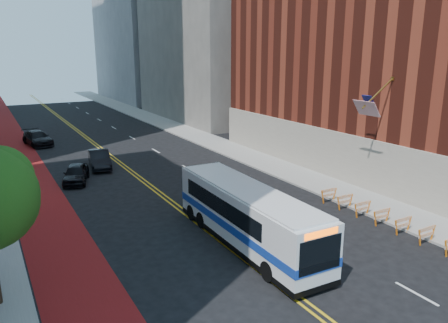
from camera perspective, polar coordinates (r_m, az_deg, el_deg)
The scene contains 12 objects.
ground at distance 19.87m, azimuth 10.14°, elevation -17.56°, with size 160.00×160.00×0.00m, color black.
sidewalk_right at distance 49.68m, azimuth -1.12°, elevation 2.42°, with size 4.00×140.00×0.15m, color gray.
bus_lane_paint at distance 44.13m, azimuth -24.74°, elevation -0.58°, with size 3.60×140.00×0.01m, color maroon.
center_line_inner at distance 45.36m, azimuth -14.78°, elevation 0.66°, with size 0.14×140.00×0.01m, color gold.
center_line_outer at distance 45.44m, azimuth -14.35°, elevation 0.72°, with size 0.14×140.00×0.01m, color gold.
lane_dashes at distance 54.21m, azimuth -11.91°, elevation 3.05°, with size 0.14×98.20×0.01m.
brick_building at distance 41.25m, azimuth 24.39°, elevation 13.94°, with size 18.73×36.00×22.00m.
construction_barriers at distance 28.01m, azimuth 21.10°, elevation -7.00°, with size 1.42×10.91×1.00m.
transit_bus at distance 23.97m, azimuth 2.92°, elevation -6.98°, with size 2.80×11.91×3.26m.
car_a at distance 37.11m, azimuth -18.77°, elevation -1.49°, with size 1.75×4.36×1.49m, color black.
car_b at distance 41.01m, azimuth -15.95°, elevation 0.29°, with size 1.69×4.84×1.60m, color black.
car_c at distance 53.13m, azimuth -23.18°, elevation 2.82°, with size 2.21×5.43×1.57m, color black.
Camera 1 is at (-11.04, -12.78, 10.47)m, focal length 35.00 mm.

